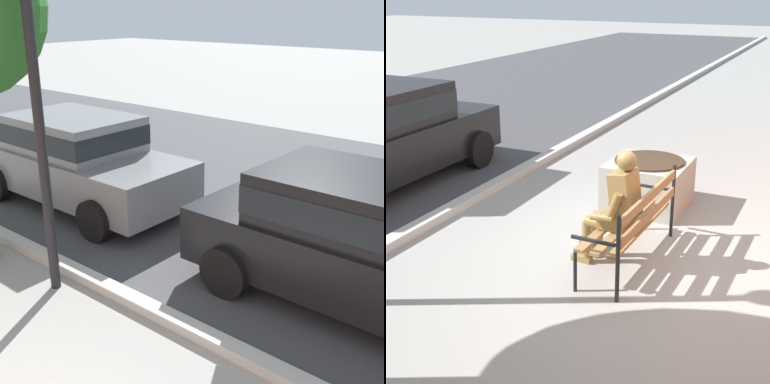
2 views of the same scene
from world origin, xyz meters
The scene contains 5 objects.
ground_plane centered at (0.00, 0.00, 0.00)m, with size 80.00×80.00×0.00m, color gray.
curb_stone centered at (0.00, 2.90, 0.06)m, with size 60.00×0.20×0.12m, color #B2AFA8.
park_bench centered at (-0.11, 0.09, 0.54)m, with size 1.81×0.57×0.95m.
bronze_statue_seated centered at (-0.25, 0.30, 0.67)m, with size 0.67×0.76×1.37m.
concrete_planter centered at (1.63, 0.51, 0.35)m, with size 1.08×1.08×0.70m.
Camera 2 is at (-5.64, -1.82, 3.02)m, focal length 52.83 mm.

